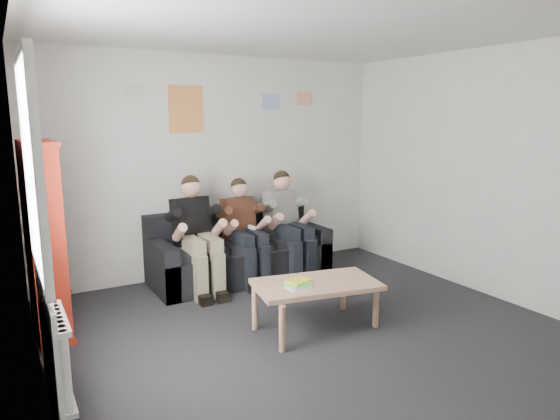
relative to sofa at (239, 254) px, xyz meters
name	(u,v)px	position (x,y,z in m)	size (l,w,h in m)	color
room_shell	(337,193)	(-0.07, -2.09, 1.05)	(5.00, 5.00, 5.00)	black
sofa	(239,254)	(0.00, 0.00, 0.00)	(2.14, 0.87, 0.83)	black
bookshelf	(46,240)	(-2.17, -0.59, 0.58)	(0.26, 0.79, 1.76)	maroon
coffee_table	(316,288)	(-0.01, -1.72, 0.10)	(1.14, 0.62, 0.45)	tan
game_cases	(299,284)	(-0.21, -1.74, 0.18)	(0.26, 0.22, 0.05)	white
person_left	(198,235)	(-0.60, -0.20, 0.35)	(0.40, 0.86, 1.31)	black
person_middle	(245,231)	(0.00, -0.19, 0.33)	(0.37, 0.79, 1.24)	#4D2619
person_right	(289,224)	(0.60, -0.20, 0.35)	(0.40, 0.85, 1.30)	white
radiator	(61,357)	(-2.22, -1.89, 0.05)	(0.10, 0.64, 0.60)	white
window	(41,263)	(-2.30, -1.89, 0.73)	(0.05, 1.30, 2.36)	white
poster_large	(186,109)	(-0.47, 0.39, 1.75)	(0.42, 0.01, 0.55)	gold
poster_blue	(271,102)	(0.68, 0.39, 1.85)	(0.25, 0.01, 0.20)	#3C71CD
poster_pink	(304,98)	(1.18, 0.39, 1.90)	(0.22, 0.01, 0.18)	#D6428A
poster_sign	(134,91)	(-1.07, 0.39, 1.95)	(0.20, 0.01, 0.14)	silver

